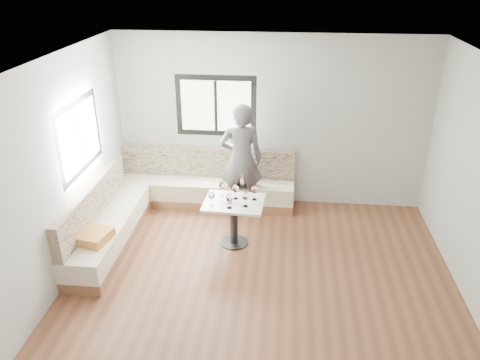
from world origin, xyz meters
name	(u,v)px	position (x,y,z in m)	size (l,w,h in m)	color
room	(256,189)	(-0.08, 0.08, 1.41)	(5.01, 5.01, 2.81)	brown
banquette	(166,202)	(-1.59, 1.62, 0.33)	(2.90, 2.80, 0.95)	brown
table	(234,212)	(-0.45, 1.09, 0.52)	(0.87, 0.69, 0.69)	black
person	(241,160)	(-0.45, 2.06, 0.92)	(0.67, 0.44, 1.84)	#4D484C
olive_ramekin	(229,201)	(-0.52, 1.07, 0.71)	(0.10, 0.10, 0.04)	white
wine_glass_a	(212,196)	(-0.75, 0.95, 0.84)	(0.10, 0.10, 0.21)	white
wine_glass_b	(229,198)	(-0.49, 0.90, 0.84)	(0.10, 0.10, 0.21)	white
wine_glass_c	(246,197)	(-0.28, 0.97, 0.84)	(0.10, 0.10, 0.21)	white
wine_glass_d	(236,189)	(-0.44, 1.18, 0.84)	(0.10, 0.10, 0.21)	white
wine_glass_e	(255,190)	(-0.17, 1.18, 0.84)	(0.10, 0.10, 0.21)	white
wine_glass_f	(222,185)	(-0.65, 1.29, 0.84)	(0.10, 0.10, 0.21)	white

